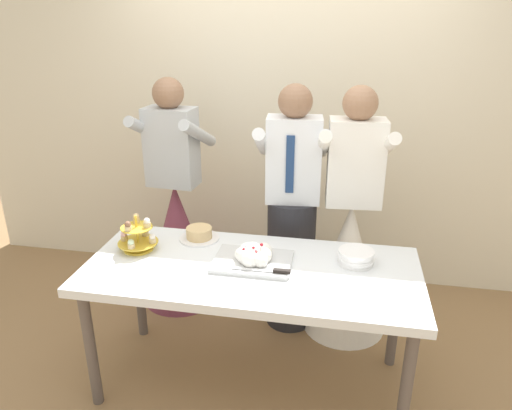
% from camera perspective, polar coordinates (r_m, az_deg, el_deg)
% --- Properties ---
extents(ground_plane, '(8.00, 8.00, 0.00)m').
position_cam_1_polar(ground_plane, '(3.07, -0.52, -20.05)').
color(ground_plane, olive).
extents(rear_wall, '(5.20, 0.10, 2.90)m').
position_cam_1_polar(rear_wall, '(3.73, 3.71, 12.52)').
color(rear_wall, beige).
rests_on(rear_wall, ground_plane).
extents(dessert_table, '(1.80, 0.80, 0.78)m').
position_cam_1_polar(dessert_table, '(2.66, -0.57, -8.71)').
color(dessert_table, silver).
rests_on(dessert_table, ground_plane).
extents(cupcake_stand, '(0.23, 0.23, 0.21)m').
position_cam_1_polar(cupcake_stand, '(2.85, -13.77, -3.67)').
color(cupcake_stand, gold).
rests_on(cupcake_stand, dessert_table).
extents(main_cake_tray, '(0.44, 0.31, 0.13)m').
position_cam_1_polar(main_cake_tray, '(2.63, -0.40, -6.12)').
color(main_cake_tray, silver).
rests_on(main_cake_tray, dessert_table).
extents(plate_stack, '(0.20, 0.20, 0.08)m').
position_cam_1_polar(plate_stack, '(2.69, 11.70, -6.00)').
color(plate_stack, white).
rests_on(plate_stack, dessert_table).
extents(round_cake, '(0.24, 0.24, 0.07)m').
position_cam_1_polar(round_cake, '(2.93, -6.72, -3.43)').
color(round_cake, white).
rests_on(round_cake, dessert_table).
extents(person_groom, '(0.50, 0.53, 1.66)m').
position_cam_1_polar(person_groom, '(3.19, 4.22, -2.32)').
color(person_groom, '#232328').
rests_on(person_groom, ground_plane).
extents(person_bride, '(0.56, 0.56, 1.66)m').
position_cam_1_polar(person_bride, '(3.26, 10.86, -5.38)').
color(person_bride, white).
rests_on(person_bride, ground_plane).
extents(person_guest, '(0.56, 0.56, 1.66)m').
position_cam_1_polar(person_guest, '(3.58, -9.30, -2.70)').
color(person_guest, brown).
rests_on(person_guest, ground_plane).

